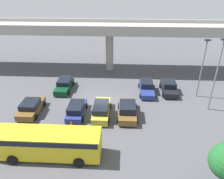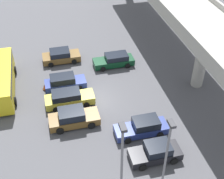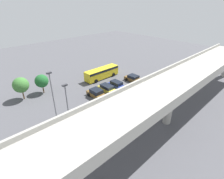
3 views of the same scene
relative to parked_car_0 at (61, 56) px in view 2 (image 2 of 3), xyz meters
name	(u,v)px [view 2 (image 2 of 3)]	position (x,y,z in m)	size (l,w,h in m)	color
ground_plane	(94,100)	(8.25, 2.38, -0.70)	(117.39, 117.39, 0.00)	#4C4C51
highway_overpass	(207,31)	(8.25, 13.78, 5.80)	(56.03, 6.10, 7.77)	#9E9B93
parked_car_0	(61,56)	(0.00, 0.00, 0.00)	(2.24, 4.45, 1.49)	brown
parked_car_1	(114,60)	(2.41, 6.01, -0.01)	(2.04, 4.75, 1.47)	#0C381E
parked_car_2	(64,82)	(5.35, -0.23, 0.03)	(2.00, 4.35, 1.52)	navy
parked_car_3	(69,98)	(8.18, -0.15, 0.04)	(2.04, 4.88, 1.57)	gold
parked_car_4	(73,118)	(11.13, -0.11, 0.07)	(2.20, 4.66, 1.66)	brown
parked_car_5	(143,127)	(13.79, 5.76, 0.00)	(2.01, 4.83, 1.56)	navy
parked_car_6	(156,152)	(16.81, 5.89, 0.01)	(2.08, 4.31, 1.56)	black
shuttle_bus	(1,78)	(4.22, -6.61, 0.81)	(9.09, 2.63, 2.52)	gold
lamp_post_near_aisle	(166,157)	(20.32, 4.98, 3.80)	(0.70, 0.35, 7.64)	slate
lamp_post_mid_lot	(122,167)	(20.80, 1.82, 4.27)	(0.70, 0.35, 8.56)	slate
traffic_cone	(45,87)	(5.22, -2.38, -0.38)	(0.44, 0.44, 0.70)	black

